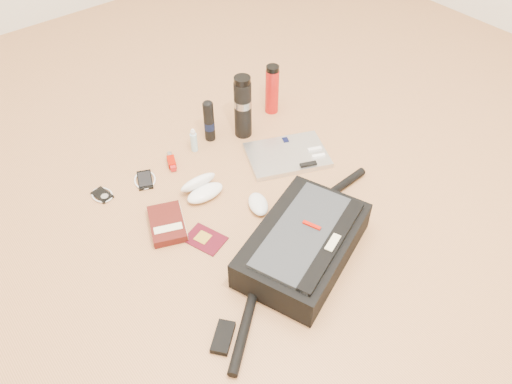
% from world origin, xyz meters
% --- Properties ---
extents(ground, '(4.00, 4.00, 0.00)m').
position_xyz_m(ground, '(0.00, 0.00, 0.00)').
color(ground, '#BA7F4D').
rests_on(ground, ground).
extents(messenger_bag, '(0.95, 0.45, 0.14)m').
position_xyz_m(messenger_bag, '(-0.04, -0.27, 0.06)').
color(messenger_bag, black).
rests_on(messenger_bag, ground).
extents(laptop, '(0.39, 0.34, 0.03)m').
position_xyz_m(laptop, '(0.27, 0.15, 0.01)').
color(laptop, silver).
rests_on(laptop, ground).
extents(book, '(0.18, 0.22, 0.03)m').
position_xyz_m(book, '(-0.34, 0.14, 0.02)').
color(book, '#43100C').
rests_on(book, ground).
extents(passport, '(0.14, 0.16, 0.01)m').
position_xyz_m(passport, '(-0.27, 0.01, 0.00)').
color(passport, '#460814').
rests_on(passport, ground).
extents(mouse, '(0.11, 0.14, 0.04)m').
position_xyz_m(mouse, '(-0.02, 0.01, 0.02)').
color(mouse, silver).
rests_on(mouse, ground).
extents(sunglasses_case, '(0.16, 0.14, 0.09)m').
position_xyz_m(sunglasses_case, '(-0.14, 0.21, 0.03)').
color(sunglasses_case, white).
rests_on(sunglasses_case, ground).
extents(ipod, '(0.09, 0.09, 0.01)m').
position_xyz_m(ipod, '(-0.45, 0.44, 0.00)').
color(ipod, black).
rests_on(ipod, ground).
extents(phone, '(0.11, 0.12, 0.01)m').
position_xyz_m(phone, '(-0.28, 0.41, 0.01)').
color(phone, black).
rests_on(phone, ground).
extents(inhaler, '(0.06, 0.11, 0.03)m').
position_xyz_m(inhaler, '(-0.14, 0.43, 0.01)').
color(inhaler, '#9E0E00').
rests_on(inhaler, ground).
extents(spray_bottle, '(0.04, 0.04, 0.11)m').
position_xyz_m(spray_bottle, '(-0.01, 0.44, 0.05)').
color(spray_bottle, '#A4D2E6').
rests_on(spray_bottle, ground).
extents(aerosol_can, '(0.06, 0.06, 0.20)m').
position_xyz_m(aerosol_can, '(0.09, 0.46, 0.10)').
color(aerosol_can, black).
rests_on(aerosol_can, ground).
extents(thermos_black, '(0.08, 0.08, 0.29)m').
position_xyz_m(thermos_black, '(0.22, 0.40, 0.15)').
color(thermos_black, black).
rests_on(thermos_black, ground).
extents(thermos_red, '(0.07, 0.07, 0.24)m').
position_xyz_m(thermos_red, '(0.43, 0.45, 0.12)').
color(thermos_red, red).
rests_on(thermos_red, ground).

